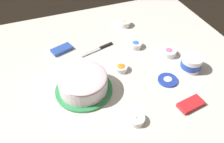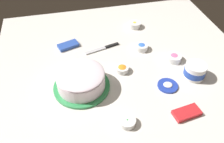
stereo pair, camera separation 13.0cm
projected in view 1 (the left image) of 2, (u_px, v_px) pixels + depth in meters
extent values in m
plane|color=silver|center=(126.00, 69.00, 1.36)|extent=(1.54, 1.54, 0.00)
cylinder|color=#339351|center=(84.00, 89.00, 1.24)|extent=(0.30, 0.30, 0.01)
cylinder|color=#DBB77A|center=(83.00, 84.00, 1.21)|extent=(0.24, 0.24, 0.07)
cylinder|color=white|center=(83.00, 83.00, 1.21)|extent=(0.26, 0.26, 0.08)
ellipsoid|color=white|center=(82.00, 77.00, 1.17)|extent=(0.26, 0.26, 0.03)
cylinder|color=white|center=(191.00, 63.00, 1.34)|extent=(0.12, 0.12, 0.09)
cylinder|color=#2347B2|center=(191.00, 64.00, 1.34)|extent=(0.12, 0.12, 0.04)
cylinder|color=white|center=(193.00, 58.00, 1.31)|extent=(0.10, 0.10, 0.01)
cylinder|color=#233DAD|center=(168.00, 80.00, 1.29)|extent=(0.11, 0.11, 0.01)
ellipsoid|color=white|center=(168.00, 79.00, 1.29)|extent=(0.05, 0.04, 0.01)
cube|color=silver|center=(91.00, 52.00, 1.47)|extent=(0.14, 0.06, 0.00)
cube|color=black|center=(106.00, 46.00, 1.52)|extent=(0.10, 0.04, 0.01)
cylinder|color=white|center=(136.00, 119.00, 1.09)|extent=(0.08, 0.08, 0.03)
cylinder|color=green|center=(136.00, 119.00, 1.09)|extent=(0.07, 0.07, 0.01)
ellipsoid|color=green|center=(137.00, 119.00, 1.08)|extent=(0.06, 0.06, 0.02)
cylinder|color=white|center=(136.00, 45.00, 1.51)|extent=(0.08, 0.08, 0.04)
cylinder|color=blue|center=(136.00, 44.00, 1.50)|extent=(0.07, 0.07, 0.01)
ellipsoid|color=blue|center=(136.00, 43.00, 1.50)|extent=(0.06, 0.06, 0.02)
cylinder|color=white|center=(169.00, 52.00, 1.45)|extent=(0.09, 0.09, 0.04)
cylinder|color=pink|center=(169.00, 52.00, 1.44)|extent=(0.08, 0.08, 0.01)
ellipsoid|color=pink|center=(169.00, 51.00, 1.44)|extent=(0.07, 0.07, 0.02)
cylinder|color=white|center=(125.00, 23.00, 1.69)|extent=(0.09, 0.09, 0.04)
cylinder|color=yellow|center=(125.00, 23.00, 1.69)|extent=(0.08, 0.08, 0.01)
ellipsoid|color=yellow|center=(125.00, 22.00, 1.68)|extent=(0.06, 0.06, 0.02)
cylinder|color=white|center=(121.00, 68.00, 1.35)|extent=(0.08, 0.08, 0.03)
cylinder|color=orange|center=(121.00, 67.00, 1.35)|extent=(0.06, 0.06, 0.01)
ellipsoid|color=orange|center=(121.00, 66.00, 1.34)|extent=(0.05, 0.05, 0.02)
cube|color=red|center=(191.00, 104.00, 1.16)|extent=(0.14, 0.09, 0.02)
cube|color=#2D51B2|center=(62.00, 49.00, 1.48)|extent=(0.15, 0.11, 0.02)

